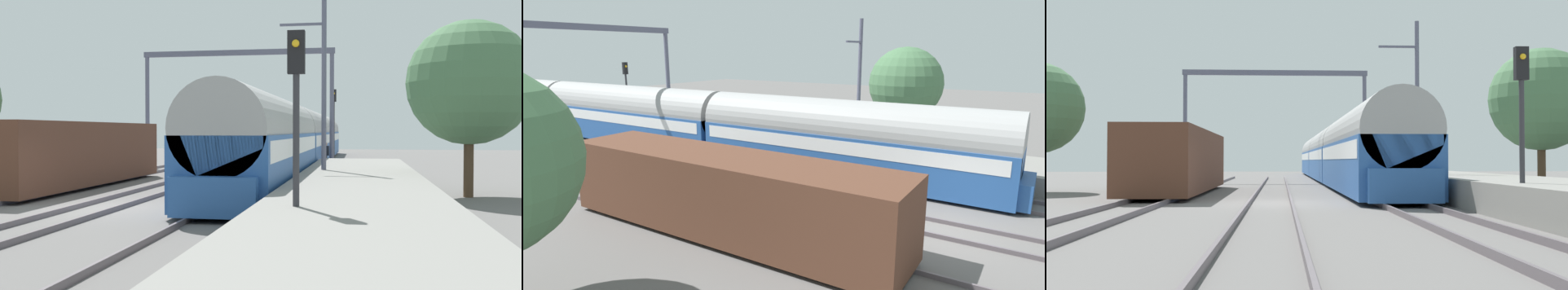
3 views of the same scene
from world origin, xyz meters
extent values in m
plane|color=#625F5D|center=(0.00, 0.00, 0.00)|extent=(120.00, 120.00, 0.00)
cube|color=#5D5459|center=(-3.57, 0.00, 0.08)|extent=(0.08, 60.00, 0.16)
cube|color=#5D5459|center=(-0.72, 0.00, 0.08)|extent=(0.08, 60.00, 0.16)
cube|color=#5D5459|center=(0.72, 0.00, 0.08)|extent=(0.08, 60.00, 0.16)
cube|color=#5D5459|center=(3.57, 0.00, 0.08)|extent=(0.08, 60.00, 0.16)
cube|color=#5D5459|center=(5.01, 0.00, 0.08)|extent=(0.08, 60.00, 0.16)
cube|color=gray|center=(8.11, 2.00, 0.45)|extent=(4.40, 28.00, 0.90)
cube|color=#28569E|center=(4.29, 5.90, 1.26)|extent=(2.90, 16.00, 2.20)
cube|color=white|center=(4.29, 5.90, 1.89)|extent=(2.93, 15.36, 0.64)
cylinder|color=#9C9C9C|center=(4.29, 5.90, 2.56)|extent=(2.84, 16.00, 2.84)
cube|color=#28569E|center=(4.29, 22.25, 1.26)|extent=(2.90, 16.00, 2.20)
cube|color=white|center=(4.29, 22.25, 1.89)|extent=(2.93, 15.36, 0.64)
cylinder|color=#9C9C9C|center=(4.29, 22.25, 2.56)|extent=(2.84, 16.00, 2.84)
cube|color=#28569E|center=(4.29, -2.35, 0.71)|extent=(2.40, 0.50, 1.10)
cube|color=#563323|center=(-4.29, 6.46, 1.51)|extent=(2.80, 13.00, 2.70)
cube|color=black|center=(-4.29, 6.46, 0.21)|extent=(2.52, 11.96, 0.10)
cylinder|color=#303030|center=(5.88, 20.67, 0.42)|extent=(0.25, 0.25, 0.85)
cube|color=#232833|center=(5.88, 20.67, 1.17)|extent=(0.46, 0.44, 0.64)
sphere|color=tan|center=(5.88, 20.67, 1.61)|extent=(0.24, 0.24, 0.24)
cylinder|color=#2D2D33|center=(6.21, 24.91, 2.29)|extent=(0.14, 0.14, 4.58)
cube|color=black|center=(6.21, 24.91, 5.03)|extent=(0.36, 0.20, 0.90)
sphere|color=yellow|center=(6.21, 24.79, 5.18)|extent=(0.16, 0.16, 0.16)
cylinder|color=#55576D|center=(6.29, 20.45, 3.75)|extent=(0.28, 0.28, 7.50)
cube|color=#55576D|center=(0.00, 20.45, 7.68)|extent=(12.98, 0.24, 0.36)
cylinder|color=#55576D|center=(6.69, 6.17, 4.00)|extent=(0.20, 0.20, 8.00)
cube|color=#55576D|center=(5.79, 6.17, 6.80)|extent=(1.80, 0.10, 0.10)
cylinder|color=#4C3826|center=(12.14, 5.26, 1.27)|extent=(0.36, 0.36, 2.54)
sphere|color=#467049|center=(12.14, 5.26, 4.28)|extent=(4.64, 4.64, 4.64)
camera|label=1|loc=(8.19, -17.31, 2.49)|focal=39.83mm
camera|label=2|loc=(-15.30, -2.89, 6.40)|focal=29.66mm
camera|label=3|loc=(0.33, -20.79, 1.50)|focal=40.53mm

